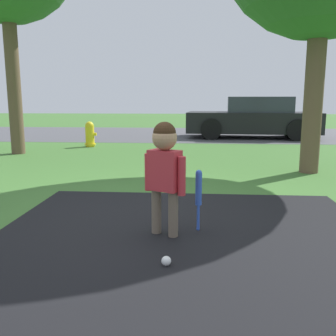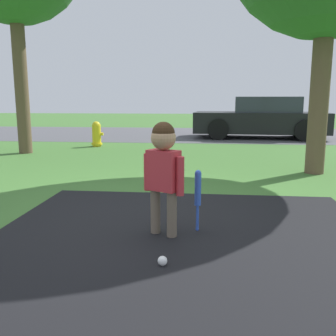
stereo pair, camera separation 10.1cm
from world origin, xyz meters
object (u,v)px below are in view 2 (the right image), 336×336
(child, at_px, (163,163))
(fire_hydrant, at_px, (97,134))
(sports_ball, at_px, (162,261))
(baseball_bat, at_px, (198,192))
(parked_car, at_px, (261,119))

(child, height_order, fire_hydrant, child)
(child, bearing_deg, sports_ball, -56.35)
(baseball_bat, height_order, parked_car, parked_car)
(sports_ball, relative_size, parked_car, 0.02)
(baseball_bat, xyz_separation_m, parked_car, (1.84, 9.14, 0.25))
(baseball_bat, distance_m, sports_ball, 0.91)
(child, relative_size, fire_hydrant, 1.56)
(baseball_bat, relative_size, sports_ball, 7.92)
(baseball_bat, distance_m, fire_hydrant, 6.99)
(baseball_bat, relative_size, fire_hydrant, 0.89)
(parked_car, bearing_deg, child, 80.83)
(fire_hydrant, relative_size, parked_car, 0.16)
(sports_ball, bearing_deg, parked_car, 78.18)
(baseball_bat, height_order, sports_ball, baseball_bat)
(child, distance_m, baseball_bat, 0.46)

